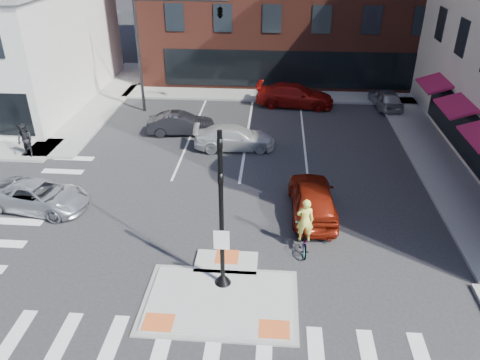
# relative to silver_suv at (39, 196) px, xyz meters

# --- Properties ---
(ground) EXTENTS (120.00, 120.00, 0.00)m
(ground) POSITION_rel_silver_suv_xyz_m (8.98, -5.00, -0.65)
(ground) COLOR #28282B
(ground) RESTS_ON ground
(refuge_island) EXTENTS (5.40, 4.65, 0.13)m
(refuge_island) POSITION_rel_silver_suv_xyz_m (8.98, -5.26, -0.60)
(refuge_island) COLOR gray
(refuge_island) RESTS_ON ground
(sidewalk_e) EXTENTS (3.00, 24.00, 0.15)m
(sidewalk_e) POSITION_rel_silver_suv_xyz_m (19.78, 5.00, -0.58)
(sidewalk_e) COLOR gray
(sidewalk_e) RESTS_ON ground
(sidewalk_n) EXTENTS (26.00, 3.00, 0.15)m
(sidewalk_n) POSITION_rel_silver_suv_xyz_m (11.98, 17.00, -0.58)
(sidewalk_n) COLOR gray
(sidewalk_n) RESTS_ON ground
(signal_pole) EXTENTS (0.60, 0.60, 5.98)m
(signal_pole) POSITION_rel_silver_suv_xyz_m (8.98, -4.60, 1.71)
(signal_pole) COLOR black
(signal_pole) RESTS_ON refuge_island
(mast_arm_signal) EXTENTS (6.10, 2.24, 8.00)m
(mast_arm_signal) POSITION_rel_silver_suv_xyz_m (5.50, 13.00, 5.56)
(mast_arm_signal) COLOR black
(mast_arm_signal) RESTS_ON ground
(silver_suv) EXTENTS (4.98, 2.93, 1.30)m
(silver_suv) POSITION_rel_silver_suv_xyz_m (0.00, 0.00, 0.00)
(silver_suv) COLOR silver
(silver_suv) RESTS_ON ground
(red_sedan) EXTENTS (2.16, 4.92, 1.65)m
(red_sedan) POSITION_rel_silver_suv_xyz_m (12.48, 0.48, 0.17)
(red_sedan) COLOR maroon
(red_sedan) RESTS_ON ground
(white_pickup) EXTENTS (4.86, 2.36, 1.36)m
(white_pickup) POSITION_rel_silver_suv_xyz_m (8.34, 7.27, 0.03)
(white_pickup) COLOR silver
(white_pickup) RESTS_ON ground
(bg_car_dark) EXTENTS (4.19, 1.81, 1.34)m
(bg_car_dark) POSITION_rel_silver_suv_xyz_m (4.84, 9.15, 0.02)
(bg_car_dark) COLOR #25252A
(bg_car_dark) RESTS_ON ground
(bg_car_silver) EXTENTS (2.11, 4.12, 1.34)m
(bg_car_silver) POSITION_rel_silver_suv_xyz_m (18.48, 15.00, 0.02)
(bg_car_silver) COLOR #A4A5AB
(bg_car_silver) RESTS_ON ground
(bg_car_red) EXTENTS (5.71, 2.76, 1.60)m
(bg_car_red) POSITION_rel_silver_suv_xyz_m (12.03, 14.83, 0.15)
(bg_car_red) COLOR maroon
(bg_car_red) RESTS_ON ground
(cyclist) EXTENTS (0.71, 1.89, 2.34)m
(cyclist) POSITION_rel_silver_suv_xyz_m (11.98, -2.20, 0.14)
(cyclist) COLOR #3F3F44
(cyclist) RESTS_ON ground
(pedestrian_a) EXTENTS (1.10, 0.97, 1.90)m
(pedestrian_a) POSITION_rel_silver_suv_xyz_m (-3.05, 5.00, 0.45)
(pedestrian_a) COLOR black
(pedestrian_a) RESTS_ON sidewalk_nw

